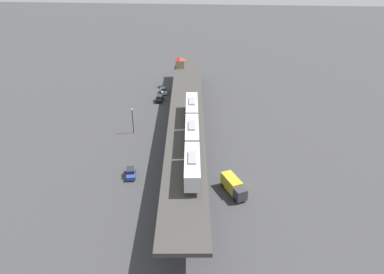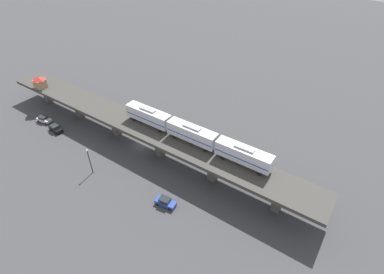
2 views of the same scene
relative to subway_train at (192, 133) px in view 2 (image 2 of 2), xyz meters
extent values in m
plane|color=#38383A|center=(2.51, -14.81, -9.34)|extent=(400.00, 400.00, 0.00)
cube|color=#393733|center=(2.51, -14.81, -2.94)|extent=(15.23, 92.37, 0.80)
cube|color=#47443F|center=(5.38, -53.20, -6.34)|extent=(1.93, 1.93, 6.00)
cube|color=#47443F|center=(4.26, -38.25, -6.34)|extent=(1.93, 1.93, 6.00)
cube|color=#47443F|center=(3.14, -23.29, -6.34)|extent=(1.93, 1.93, 6.00)
cube|color=#47443F|center=(2.03, -8.33, -6.34)|extent=(1.93, 1.93, 6.00)
cube|color=#47443F|center=(0.91, 6.63, -6.34)|extent=(1.93, 1.93, 6.00)
cube|color=#47443F|center=(-0.21, 21.59, -6.34)|extent=(1.93, 1.93, 6.00)
cube|color=silver|center=(0.94, -12.56, 0.00)|extent=(3.69, 12.18, 3.10)
cube|color=navy|center=(0.94, -12.56, -0.30)|extent=(3.71, 11.94, 0.24)
cube|color=gray|center=(0.94, -12.56, 1.73)|extent=(1.71, 4.29, 0.36)
cylinder|color=black|center=(0.07, -16.84, -2.12)|extent=(0.28, 0.85, 0.84)
cylinder|color=black|center=(2.44, -16.66, -2.12)|extent=(0.28, 0.85, 0.84)
cylinder|color=black|center=(-0.56, -8.47, -2.12)|extent=(0.28, 0.85, 0.84)
cylinder|color=black|center=(1.81, -8.29, -2.12)|extent=(0.28, 0.85, 0.84)
cube|color=silver|center=(0.00, 0.00, 0.00)|extent=(3.69, 12.18, 3.10)
cube|color=navy|center=(0.00, 0.00, -0.30)|extent=(3.71, 11.94, 0.24)
cube|color=gray|center=(0.00, 0.00, 1.73)|extent=(1.71, 4.29, 0.36)
cylinder|color=black|center=(-0.87, -4.28, -2.12)|extent=(0.28, 0.85, 0.84)
cylinder|color=black|center=(1.50, -4.10, -2.12)|extent=(0.28, 0.85, 0.84)
cylinder|color=black|center=(-1.50, 4.10, -2.12)|extent=(0.28, 0.85, 0.84)
cylinder|color=black|center=(0.87, 4.28, -2.12)|extent=(0.28, 0.85, 0.84)
cube|color=silver|center=(-0.94, 12.56, 0.00)|extent=(3.69, 12.18, 3.10)
cube|color=navy|center=(-0.94, 12.56, -0.30)|extent=(3.71, 11.94, 0.24)
cube|color=gray|center=(-0.94, 12.56, 1.73)|extent=(1.71, 4.29, 0.36)
cylinder|color=black|center=(-1.81, 8.29, -2.12)|extent=(0.28, 0.85, 0.84)
cylinder|color=black|center=(0.56, 8.47, -2.12)|extent=(0.28, 0.85, 0.84)
cylinder|color=black|center=(-2.44, 16.66, -2.12)|extent=(0.28, 0.85, 0.84)
cylinder|color=black|center=(-0.07, 16.84, -2.12)|extent=(0.28, 0.85, 0.84)
cube|color=#8C7251|center=(7.58, -50.40, -1.29)|extent=(3.00, 3.00, 2.50)
pyramid|color=maroon|center=(7.58, -50.40, 0.41)|extent=(3.45, 3.45, 0.90)
cube|color=black|center=(12.80, -37.45, -8.61)|extent=(1.88, 4.43, 0.80)
cube|color=#1E2328|center=(12.79, -37.60, -7.83)|extent=(1.68, 2.23, 0.76)
cylinder|color=black|center=(11.91, -38.86, -9.01)|extent=(0.25, 0.66, 0.66)
cylinder|color=black|center=(13.62, -38.90, -9.01)|extent=(0.25, 0.66, 0.66)
cylinder|color=black|center=(11.97, -36.00, -9.01)|extent=(0.25, 0.66, 0.66)
cylinder|color=black|center=(13.68, -36.04, -9.01)|extent=(0.25, 0.66, 0.66)
cube|color=#233D93|center=(12.93, 3.41, -8.61)|extent=(2.66, 4.67, 0.80)
cube|color=#1E2328|center=(12.97, 3.26, -7.83)|extent=(2.05, 2.49, 0.76)
cylinder|color=black|center=(12.39, 1.83, -9.01)|extent=(0.37, 0.70, 0.66)
cylinder|color=black|center=(14.06, 2.18, -9.01)|extent=(0.37, 0.70, 0.66)
cylinder|color=black|center=(11.81, 4.63, -9.01)|extent=(0.37, 0.70, 0.66)
cylinder|color=black|center=(13.48, 4.98, -9.01)|extent=(0.37, 0.70, 0.66)
cube|color=#B7BABF|center=(12.36, -44.04, -8.61)|extent=(2.78, 4.70, 0.80)
cube|color=#1E2328|center=(12.40, -44.18, -7.83)|extent=(2.11, 2.52, 0.76)
cylinder|color=black|center=(11.87, -45.63, -9.01)|extent=(0.39, 0.70, 0.66)
cylinder|color=black|center=(13.53, -45.23, -9.01)|extent=(0.39, 0.70, 0.66)
cylinder|color=black|center=(11.19, -42.85, -9.01)|extent=(0.39, 0.70, 0.66)
cylinder|color=black|center=(12.85, -42.45, -9.01)|extent=(0.39, 0.70, 0.66)
cube|color=#333338|center=(-10.11, 10.15, -7.69)|extent=(2.88, 2.79, 2.30)
cube|color=gold|center=(-8.45, 6.96, -7.49)|extent=(4.44, 5.67, 2.70)
cylinder|color=black|center=(-9.23, 10.61, -8.84)|extent=(0.77, 1.05, 1.00)
cylinder|color=black|center=(-10.99, 9.69, -8.84)|extent=(0.77, 1.05, 1.00)
cylinder|color=black|center=(-6.81, 6.05, -8.84)|extent=(0.77, 1.05, 1.00)
cylinder|color=black|center=(-8.64, 5.09, -8.84)|extent=(0.77, 1.05, 1.00)
cylinder|color=black|center=(16.45, -16.21, -6.09)|extent=(0.20, 0.20, 6.50)
sphere|color=beige|center=(16.45, -16.21, -2.62)|extent=(0.44, 0.44, 0.44)
camera|label=1|loc=(-4.94, 68.68, 36.84)|focal=35.00mm
camera|label=2|loc=(41.01, 32.81, 39.47)|focal=28.00mm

